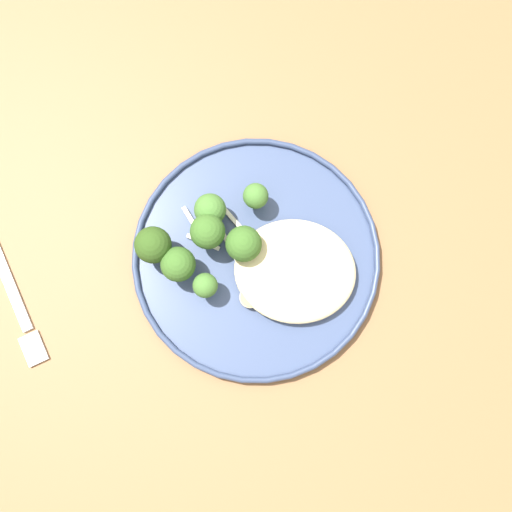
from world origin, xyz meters
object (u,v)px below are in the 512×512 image
seared_scallop_left_edge (271,256)px  broccoli_floret_tall_stalk (208,232)px  broccoli_floret_left_leaning (210,210)px  broccoli_floret_front_edge (244,244)px  broccoli_floret_right_tilted (153,245)px  broccoli_floret_near_rim (256,197)px  dinner_fork (12,296)px  seared_scallop_center_golden (324,294)px  dinner_plate (256,258)px  seared_scallop_rear_pale (285,236)px  broccoli_floret_center_pile (205,286)px  seared_scallop_tiny_bay (250,299)px  seared_scallop_large_seared (295,271)px  broccoli_floret_split_head (178,265)px

seared_scallop_left_edge → broccoli_floret_tall_stalk: bearing=168.4°
broccoli_floret_left_leaning → broccoli_floret_front_edge: broccoli_floret_front_edge is taller
broccoli_floret_right_tilted → broccoli_floret_near_rim: bearing=33.3°
seared_scallop_left_edge → broccoli_floret_near_rim: 0.07m
seared_scallop_left_edge → dinner_fork: size_ratio=0.19×
seared_scallop_center_golden → broccoli_floret_right_tilted: (-0.20, 0.03, 0.03)m
broccoli_floret_tall_stalk → dinner_plate: bearing=-16.3°
broccoli_floret_left_leaning → broccoli_floret_front_edge: size_ratio=0.87×
seared_scallop_left_edge → broccoli_floret_near_rim: size_ratio=0.69×
broccoli_floret_left_leaning → broccoli_floret_right_tilted: 0.08m
seared_scallop_rear_pale → dinner_fork: bearing=-161.7°
broccoli_floret_center_pile → broccoli_floret_right_tilted: bearing=148.9°
broccoli_floret_left_leaning → broccoli_floret_center_pile: bearing=-86.6°
broccoli_floret_left_leaning → broccoli_floret_near_rim: 0.05m
seared_scallop_rear_pale → seared_scallop_tiny_bay: 0.08m
seared_scallop_rear_pale → broccoli_floret_right_tilted: bearing=-167.7°
seared_scallop_large_seared → seared_scallop_tiny_bay: 0.06m
dinner_fork → seared_scallop_large_seared: bearing=10.9°
dinner_plate → broccoli_floret_center_pile: broccoli_floret_center_pile is taller
broccoli_floret_tall_stalk → broccoli_floret_split_head: 0.05m
broccoli_floret_center_pile → broccoli_floret_split_head: bearing=148.6°
dinner_fork → seared_scallop_tiny_bay: bearing=5.2°
seared_scallop_tiny_bay → dinner_fork: (-0.28, -0.03, -0.02)m
broccoli_floret_near_rim → dinner_fork: size_ratio=0.28×
seared_scallop_center_golden → seared_scallop_tiny_bay: seared_scallop_center_golden is taller
seared_scallop_tiny_bay → seared_scallop_left_edge: size_ratio=0.74×
seared_scallop_tiny_bay → broccoli_floret_near_rim: size_ratio=0.51×
broccoli_floret_near_rim → dinner_fork: 0.31m
seared_scallop_tiny_bay → seared_scallop_large_seared: bearing=38.0°
seared_scallop_center_golden → broccoli_floret_center_pile: bearing=-176.9°
broccoli_floret_near_rim → seared_scallop_left_edge: bearing=-68.8°
seared_scallop_center_golden → seared_scallop_rear_pale: bearing=129.6°
seared_scallop_left_edge → broccoli_floret_split_head: broccoli_floret_split_head is taller
broccoli_floret_tall_stalk → broccoli_floret_near_rim: (0.05, 0.05, -0.01)m
broccoli_floret_right_tilted → seared_scallop_center_golden: bearing=-8.8°
seared_scallop_left_edge → dinner_fork: 0.31m
broccoli_floret_left_leaning → dinner_fork: broccoli_floret_left_leaning is taller
seared_scallop_center_golden → broccoli_floret_split_head: broccoli_floret_split_head is taller
broccoli_floret_tall_stalk → broccoli_floret_center_pile: broccoli_floret_tall_stalk is taller
broccoli_floret_tall_stalk → broccoli_floret_left_leaning: bearing=92.3°
dinner_plate → broccoli_floret_near_rim: 0.07m
seared_scallop_rear_pale → seared_scallop_tiny_bay: size_ratio=0.96×
seared_scallop_left_edge → broccoli_floret_right_tilted: broccoli_floret_right_tilted is taller
broccoli_floret_split_head → seared_scallop_tiny_bay: bearing=-18.1°
broccoli_floret_tall_stalk → broccoli_floret_center_pile: size_ratio=1.32×
dinner_plate → broccoli_floret_near_rim: (-0.01, 0.07, 0.03)m
broccoli_floret_near_rim → seared_scallop_large_seared: bearing=-55.4°
broccoli_floret_left_leaning → broccoli_floret_split_head: size_ratio=0.92×
broccoli_floret_center_pile → dinner_fork: broccoli_floret_center_pile is taller
seared_scallop_tiny_bay → dinner_fork: 0.28m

